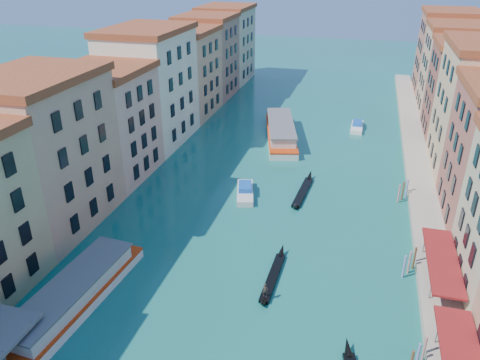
# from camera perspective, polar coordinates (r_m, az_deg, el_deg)

# --- Properties ---
(left_bank_palazzos) EXTENTS (12.80, 128.40, 21.00)m
(left_bank_palazzos) POSITION_cam_1_polar(r_m,az_deg,el_deg) (83.74, -12.67, 9.52)
(left_bank_palazzos) COLOR tan
(left_bank_palazzos) RESTS_ON ground
(quay) EXTENTS (4.00, 140.00, 1.00)m
(quay) POSITION_cam_1_polar(r_m,az_deg,el_deg) (78.79, 21.03, 0.13)
(quay) COLOR #AFA68D
(quay) RESTS_ON ground
(mooring_poles_right) EXTENTS (1.44, 54.24, 3.20)m
(mooring_poles_right) POSITION_cam_1_polar(r_m,az_deg,el_deg) (47.51, 20.59, -17.23)
(mooring_poles_right) COLOR #512D1C
(mooring_poles_right) RESTS_ON ground
(vaporetto_near) EXTENTS (5.88, 20.24, 2.97)m
(vaporetto_near) POSITION_cam_1_polar(r_m,az_deg,el_deg) (51.51, -19.69, -13.14)
(vaporetto_near) COLOR white
(vaporetto_near) RESTS_ON ground
(vaporetto_far) EXTENTS (10.26, 22.71, 3.29)m
(vaporetto_far) POSITION_cam_1_polar(r_m,az_deg,el_deg) (91.25, 4.99, 5.97)
(vaporetto_far) COLOR silver
(vaporetto_far) RESTS_ON ground
(gondola_fore) EXTENTS (1.24, 11.33, 2.26)m
(gondola_fore) POSITION_cam_1_polar(r_m,az_deg,el_deg) (52.85, 4.01, -11.60)
(gondola_fore) COLOR black
(gondola_fore) RESTS_ON ground
(gondola_far) EXTENTS (1.84, 12.65, 1.79)m
(gondola_far) POSITION_cam_1_polar(r_m,az_deg,el_deg) (70.85, 7.69, -1.29)
(gondola_far) COLOR black
(gondola_far) RESTS_ON ground
(motorboat_mid) EXTENTS (4.11, 7.79, 1.54)m
(motorboat_mid) POSITION_cam_1_polar(r_m,az_deg,el_deg) (69.51, 0.63, -1.39)
(motorboat_mid) COLOR silver
(motorboat_mid) RESTS_ON ground
(motorboat_far) EXTENTS (2.32, 7.20, 1.49)m
(motorboat_far) POSITION_cam_1_polar(r_m,az_deg,el_deg) (99.19, 14.08, 6.38)
(motorboat_far) COLOR white
(motorboat_far) RESTS_ON ground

